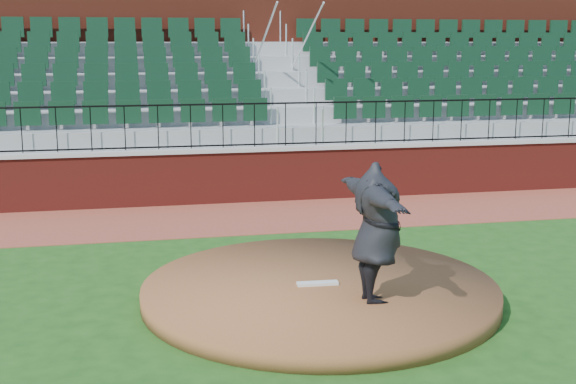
% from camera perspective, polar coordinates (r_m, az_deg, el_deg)
% --- Properties ---
extents(ground, '(90.00, 90.00, 0.00)m').
position_cam_1_polar(ground, '(11.33, 1.59, -7.92)').
color(ground, '#1B4814').
rests_on(ground, ground).
extents(warning_track, '(34.00, 3.20, 0.01)m').
position_cam_1_polar(warning_track, '(16.43, -2.82, -1.84)').
color(warning_track, brown).
rests_on(warning_track, ground).
extents(field_wall, '(34.00, 0.35, 1.20)m').
position_cam_1_polar(field_wall, '(17.86, -3.66, 1.16)').
color(field_wall, maroon).
rests_on(field_wall, ground).
extents(wall_cap, '(34.00, 0.45, 0.10)m').
position_cam_1_polar(wall_cap, '(17.76, -3.69, 3.22)').
color(wall_cap, '#B7B7B7').
rests_on(wall_cap, field_wall).
extents(wall_railing, '(34.00, 0.05, 1.00)m').
position_cam_1_polar(wall_railing, '(17.69, -3.71, 4.99)').
color(wall_railing, black).
rests_on(wall_railing, wall_cap).
extents(seating_stands, '(34.00, 5.10, 4.60)m').
position_cam_1_polar(seating_stands, '(20.33, -4.85, 7.20)').
color(seating_stands, gray).
rests_on(seating_stands, ground).
extents(concourse_wall, '(34.00, 0.50, 5.50)m').
position_cam_1_polar(concourse_wall, '(23.09, -5.75, 8.78)').
color(concourse_wall, maroon).
rests_on(concourse_wall, ground).
extents(pitchers_mound, '(5.18, 5.18, 0.25)m').
position_cam_1_polar(pitchers_mound, '(11.22, 2.39, -7.44)').
color(pitchers_mound, brown).
rests_on(pitchers_mound, ground).
extents(pitching_rubber, '(0.61, 0.18, 0.04)m').
position_cam_1_polar(pitching_rubber, '(11.10, 2.23, -6.86)').
color(pitching_rubber, silver).
rests_on(pitching_rubber, pitchers_mound).
extents(pitcher, '(0.67, 2.37, 1.92)m').
position_cam_1_polar(pitcher, '(10.22, 6.65, -3.04)').
color(pitcher, black).
rests_on(pitcher, pitchers_mound).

